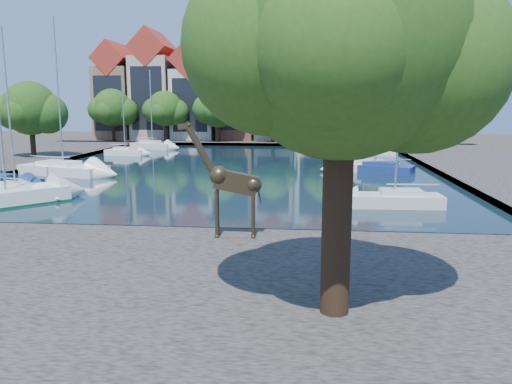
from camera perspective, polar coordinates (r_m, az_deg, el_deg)
ground at (r=23.96m, az=-10.67°, el=-5.00°), size 160.00×160.00×0.00m
water_basin at (r=47.05m, az=-2.54°, el=2.69°), size 38.00×50.00×0.08m
near_quay at (r=17.60m, az=-17.12°, el=-10.09°), size 50.00×14.00×0.50m
far_quay at (r=78.68m, az=0.76°, el=5.90°), size 60.00×16.00×0.50m
right_quay at (r=50.06m, az=27.12°, el=2.27°), size 14.00×52.00×0.50m
plane_tree at (r=13.28m, az=10.32°, el=16.32°), size 8.32×6.40×10.62m
townhouse_west_end at (r=83.59m, az=-15.43°, el=10.67°), size 5.44×9.18×14.93m
townhouse_west_mid at (r=81.67m, az=-11.45°, el=11.47°), size 5.94×9.18×16.79m
townhouse_west_inner at (r=80.02m, az=-6.88°, el=10.99°), size 6.43×9.18×15.15m
townhouse_center at (r=78.90m, az=-2.19°, el=11.80°), size 5.44×9.18×16.93m
townhouse_east_inner at (r=78.31m, az=2.26°, el=11.35°), size 5.94×9.18×15.79m
townhouse_east_mid at (r=78.20m, az=7.12°, el=11.56°), size 6.43×9.18×16.65m
townhouse_east_end at (r=78.61m, az=11.93°, el=10.69°), size 5.44×9.18×14.43m
far_tree_far_west at (r=78.06m, az=-16.04°, el=9.10°), size 7.28×5.60×7.68m
far_tree_west at (r=75.51m, az=-10.31°, el=9.22°), size 6.76×5.20×7.36m
far_tree_mid_west at (r=73.74m, az=-4.23°, el=9.50°), size 7.80×6.00×8.00m
far_tree_mid_east at (r=72.81m, az=2.06°, el=9.39°), size 7.02×5.40×7.52m
far_tree_east at (r=72.76m, az=8.46°, el=9.37°), size 7.54×5.80×7.84m
far_tree_far_east at (r=73.58m, az=14.76°, el=9.03°), size 6.76×5.20×7.36m
side_tree_left_far at (r=57.71m, az=-24.30°, el=8.52°), size 7.28×5.60×7.88m
giraffe_statue at (r=21.15m, az=-3.02°, el=1.21°), size 3.44×0.71×4.90m
sailboat_left_a at (r=35.83m, az=-25.79°, el=0.25°), size 5.54×3.39×10.75m
sailboat_left_c at (r=45.94m, az=-21.15°, el=2.66°), size 8.24×4.79×13.06m
sailboat_left_d at (r=60.30m, az=-14.73°, el=4.60°), size 4.71×2.04×9.45m
sailboat_left_e at (r=67.77m, az=-11.75°, el=5.36°), size 6.19×3.78×10.24m
sailboat_right_a at (r=30.81m, az=15.57°, el=-0.56°), size 5.58×2.14×9.91m
sailboat_right_b at (r=45.60m, az=13.51°, el=2.89°), size 6.87×4.60×11.03m
sailboat_right_c at (r=46.27m, az=12.25°, el=3.06°), size 6.25×3.84×8.95m
sailboat_right_d at (r=59.72m, az=13.53°, el=4.58°), size 4.62×2.14×9.04m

